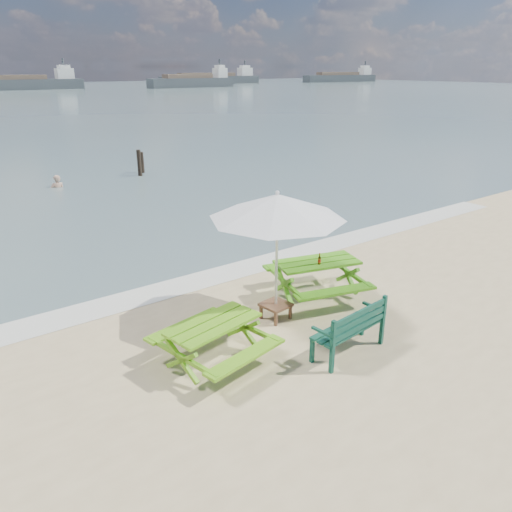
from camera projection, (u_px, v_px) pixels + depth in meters
foam_strip at (217, 276)px, 11.81m from camera, size 22.00×0.90×0.01m
picnic_table_left at (214, 344)px, 8.23m from camera, size 1.86×2.00×0.75m
picnic_table_right at (317, 280)px, 10.60m from camera, size 2.19×2.32×0.83m
park_bench at (348, 338)px, 8.56m from camera, size 1.51×0.63×0.90m
side_table at (276, 311)px, 9.75m from camera, size 0.56×0.56×0.33m
patio_umbrella at (277, 206)px, 9.00m from camera, size 2.82×2.82×2.51m
beer_bottle at (319, 261)px, 10.26m from camera, size 0.06×0.06×0.24m
swimmer at (59, 194)px, 20.61m from camera, size 0.62×0.45×1.58m
mooring_pilings at (141, 165)px, 22.72m from camera, size 0.58×0.78×1.37m
cargo_ships at (164, 81)px, 128.26m from camera, size 141.38×33.06×4.40m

